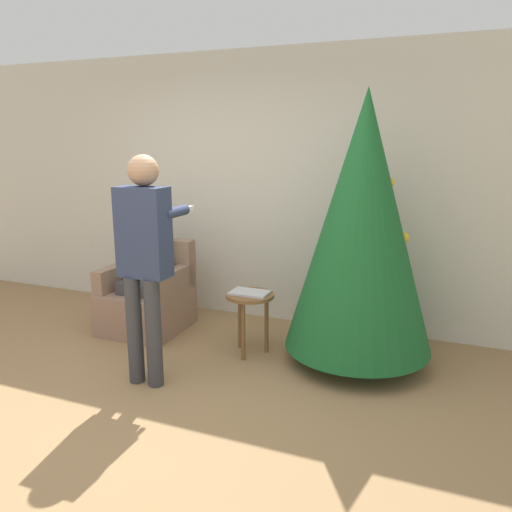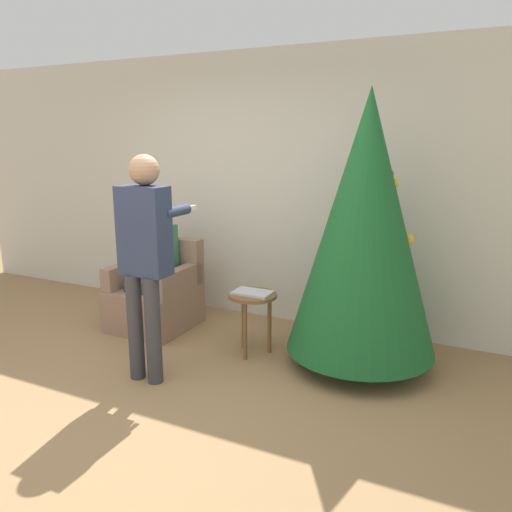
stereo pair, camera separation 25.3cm
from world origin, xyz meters
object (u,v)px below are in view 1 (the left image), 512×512
armchair (148,298)px  person_standing (144,251)px  christmas_tree (362,223)px  person_seated (145,264)px  side_stool (250,304)px

armchair → person_standing: (0.64, -0.95, 0.73)m
christmas_tree → person_seated: 2.13m
person_seated → person_standing: bearing=-55.3°
christmas_tree → person_standing: 1.72m
armchair → side_stool: 1.20m
christmas_tree → person_standing: (-1.43, -0.94, -0.15)m
christmas_tree → side_stool: size_ratio=4.08×
side_stool → christmas_tree: bearing=11.4°
christmas_tree → person_standing: christmas_tree is taller
person_standing → side_stool: (0.53, 0.75, -0.58)m
person_seated → christmas_tree: bearing=0.3°
person_standing → side_stool: person_standing is taller
christmas_tree → person_seated: size_ratio=1.82×
person_seated → side_stool: (1.17, -0.17, -0.21)m
person_seated → side_stool: person_seated is taller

